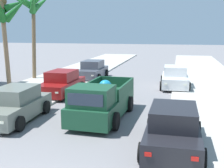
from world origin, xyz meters
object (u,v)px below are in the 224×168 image
Objects in this scene: pickup_truck at (102,102)px; car_left_mid at (93,70)px; car_left_near at (173,129)px; palm_tree_left_back at (2,12)px; car_right_mid at (175,78)px; car_left_far at (62,84)px; palm_tree_left_mid at (32,7)px; car_right_near at (15,105)px.

car_left_mid is at bearing 109.03° from pickup_truck.
palm_tree_left_back is (-11.68, 8.10, 4.58)m from car_left_near.
car_left_near is 0.99× the size of car_right_mid.
car_left_far is at bearing 131.15° from pickup_truck.
palm_tree_left_back is (-11.57, -3.04, 4.58)m from car_right_mid.
car_left_far is 8.64m from palm_tree_left_mid.
palm_tree_left_back reaches higher than car_left_near.
car_right_near is 0.68× the size of palm_tree_left_back.
car_right_near and car_left_mid have the same top height.
palm_tree_left_mid reaches higher than car_left_near.
car_left_near is 1.00× the size of car_left_mid.
palm_tree_left_back reaches higher than pickup_truck.
palm_tree_left_mid is (-4.60, 5.12, 5.23)m from car_left_far.
palm_tree_left_mid reaches higher than palm_tree_left_back.
pickup_truck is at bearing -48.85° from car_left_far.
car_left_near is 11.15m from car_right_mid.
pickup_truck is 1.24× the size of car_left_near.
pickup_truck is 3.94m from car_right_near.
palm_tree_left_back is at bearing -89.58° from palm_tree_left_mid.
palm_tree_left_mid is (-11.71, 12.24, 5.23)m from car_left_near.
car_right_near and car_left_far have the same top height.
palm_tree_left_back is (-4.61, 6.43, 4.58)m from car_right_near.
car_left_near is 17.73m from palm_tree_left_mid.
car_right_mid is 12.81m from palm_tree_left_back.
palm_tree_left_mid reaches higher than car_left_mid.
car_left_mid is 0.60× the size of palm_tree_left_mid.
car_right_mid is at bearing 90.56° from car_left_near.
car_left_far is at bearing -12.12° from palm_tree_left_back.
palm_tree_left_mid is at bearing 131.92° from car_left_far.
car_left_far is at bearing 134.97° from car_left_near.
car_left_far is (-0.12, -6.36, 0.00)m from car_left_mid.
car_right_near is (-7.08, 1.67, 0.00)m from car_left_near.
car_right_mid is 8.08m from car_left_far.
car_left_far is 6.54m from palm_tree_left_back.
car_left_near is at bearing -62.58° from car_left_mid.
car_left_near and car_left_far have the same top height.
palm_tree_left_back is at bearing 125.61° from car_right_near.
car_left_mid and car_left_far have the same top height.
car_left_near is 10.07m from car_left_far.
palm_tree_left_back is at bearing 147.44° from pickup_truck.
car_left_mid is 6.36m from car_left_far.
pickup_truck reaches higher than car_right_mid.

